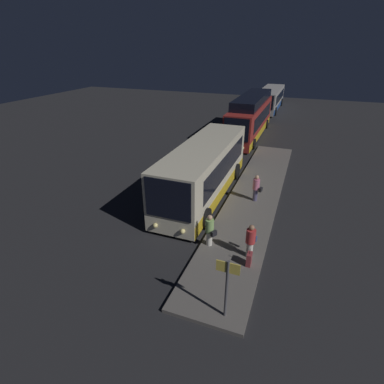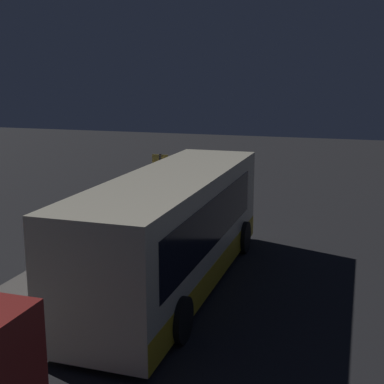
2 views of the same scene
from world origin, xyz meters
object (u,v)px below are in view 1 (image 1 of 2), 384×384
at_px(bus_second, 250,118).
at_px(bus_third, 270,99).
at_px(sign_post, 227,282).
at_px(suitcase, 249,259).
at_px(passenger_with_bags, 251,240).
at_px(passenger_waiting, 210,229).
at_px(bus_lead, 204,170).
at_px(passenger_boarding, 256,187).

distance_m(bus_second, bus_third, 14.71).
distance_m(bus_second, sign_post, 23.38).
bearing_deg(suitcase, bus_third, -173.47).
bearing_deg(passenger_with_bags, bus_third, 112.31).
bearing_deg(passenger_waiting, bus_lead, -128.72).
relative_size(passenger_with_bags, sign_post, 0.68).
height_order(passenger_boarding, suitcase, passenger_boarding).
xyz_separation_m(bus_third, passenger_waiting, (34.14, 2.01, -0.42)).
bearing_deg(passenger_boarding, bus_second, -154.39).
xyz_separation_m(bus_lead, bus_third, (-29.04, 0.00, -0.22)).
bearing_deg(passenger_waiting, suitcase, 98.95).
height_order(bus_second, bus_third, bus_second).
relative_size(passenger_waiting, passenger_with_bags, 0.99).
relative_size(passenger_waiting, suitcase, 1.89).
distance_m(bus_lead, suitcase, 7.18).
bearing_deg(bus_lead, sign_post, 23.21).
distance_m(bus_lead, bus_second, 14.34).
distance_m(bus_lead, bus_third, 29.04).
bearing_deg(passenger_boarding, bus_lead, -76.38).
xyz_separation_m(bus_third, sign_post, (37.78, 3.75, 0.23)).
distance_m(bus_second, passenger_waiting, 19.56).
bearing_deg(passenger_boarding, suitcase, 20.75).
bearing_deg(passenger_with_bags, suitcase, -64.51).
relative_size(bus_third, passenger_with_bags, 7.24).
height_order(bus_second, passenger_waiting, bus_second).
distance_m(bus_lead, passenger_with_bags, 6.57).
bearing_deg(passenger_with_bags, passenger_waiting, -168.79).
relative_size(bus_third, sign_post, 4.94).
xyz_separation_m(suitcase, sign_post, (2.89, -0.24, 1.19)).
relative_size(suitcase, sign_post, 0.36).
height_order(bus_lead, passenger_waiting, bus_lead).
xyz_separation_m(passenger_with_bags, suitcase, (0.60, 0.10, -0.55)).
height_order(bus_lead, sign_post, bus_lead).
bearing_deg(bus_lead, passenger_with_bags, 36.52).
height_order(suitcase, sign_post, sign_post).
relative_size(bus_third, suitcase, 13.86).
height_order(passenger_with_bags, sign_post, sign_post).
xyz_separation_m(bus_second, passenger_waiting, (19.44, 2.01, -0.81)).
bearing_deg(sign_post, bus_second, -170.78).
bearing_deg(sign_post, bus_third, -174.33).
height_order(passenger_boarding, passenger_waiting, passenger_boarding).
height_order(bus_lead, bus_third, bus_lead).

